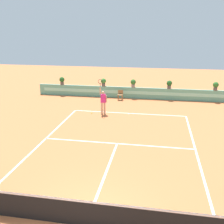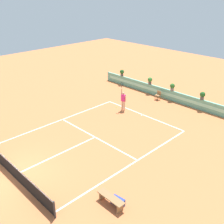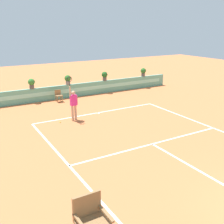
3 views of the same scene
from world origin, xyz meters
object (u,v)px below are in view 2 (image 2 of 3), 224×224
(gear_bag, at_px, (118,201))
(tennis_ball_near_baseline, at_px, (116,107))
(ball_kid_chair, at_px, (158,95))
(potted_plant_far_left, at_px, (122,72))
(bench_courtside, at_px, (111,199))
(potted_plant_centre, at_px, (172,87))
(potted_plant_right, at_px, (202,95))
(tennis_player, at_px, (123,99))
(potted_plant_left, at_px, (150,80))

(gear_bag, distance_m, tennis_ball_near_baseline, 12.12)
(ball_kid_chair, height_order, potted_plant_far_left, potted_plant_far_left)
(tennis_ball_near_baseline, distance_m, potted_plant_far_left, 6.65)
(gear_bag, bearing_deg, bench_courtside, -125.70)
(potted_plant_far_left, bearing_deg, potted_plant_centre, 0.00)
(tennis_ball_near_baseline, height_order, potted_plant_right, potted_plant_right)
(ball_kid_chair, distance_m, gear_bag, 14.71)
(ball_kid_chair, distance_m, tennis_ball_near_baseline, 4.59)
(potted_plant_centre, bearing_deg, ball_kid_chair, -144.75)
(tennis_player, distance_m, tennis_ball_near_baseline, 1.34)
(tennis_ball_near_baseline, bearing_deg, gear_bag, -44.96)
(potted_plant_left, xyz_separation_m, potted_plant_centre, (2.69, 0.00, 0.00))
(gear_bag, bearing_deg, tennis_player, 132.00)
(tennis_ball_near_baseline, relative_size, potted_plant_far_left, 0.09)
(tennis_player, height_order, potted_plant_right, tennis_player)
(potted_plant_left, bearing_deg, potted_plant_right, 0.00)
(tennis_ball_near_baseline, bearing_deg, tennis_player, -0.03)
(ball_kid_chair, height_order, gear_bag, ball_kid_chair)
(tennis_player, bearing_deg, potted_plant_far_left, 134.52)
(gear_bag, bearing_deg, potted_plant_left, 122.71)
(potted_plant_centre, bearing_deg, tennis_player, -108.18)
(potted_plant_left, bearing_deg, tennis_ball_near_baseline, -88.09)
(bench_courtside, distance_m, gear_bag, 0.40)
(tennis_ball_near_baseline, bearing_deg, potted_plant_left, 91.91)
(potted_plant_centre, bearing_deg, potted_plant_far_left, 180.00)
(tennis_player, height_order, tennis_ball_near_baseline, tennis_player)
(bench_courtside, distance_m, potted_plant_left, 16.35)
(tennis_player, distance_m, potted_plant_right, 6.98)
(potted_plant_far_left, distance_m, potted_plant_right, 9.76)
(bench_courtside, height_order, potted_plant_left, potted_plant_left)
(gear_bag, distance_m, potted_plant_far_left, 18.65)
(potted_plant_far_left, bearing_deg, tennis_player, -45.48)
(tennis_ball_near_baseline, height_order, potted_plant_left, potted_plant_left)
(ball_kid_chair, distance_m, bench_courtside, 14.86)
(potted_plant_far_left, relative_size, potted_plant_left, 1.00)
(ball_kid_chair, distance_m, tennis_player, 4.40)
(ball_kid_chair, relative_size, potted_plant_far_left, 1.17)
(ball_kid_chair, xyz_separation_m, potted_plant_right, (4.17, 0.73, 0.93))
(ball_kid_chair, bearing_deg, bench_courtside, -62.42)
(bench_courtside, xyz_separation_m, potted_plant_centre, (-5.85, 13.90, 1.04))
(tennis_ball_near_baseline, distance_m, potted_plant_centre, 5.82)
(potted_plant_right, bearing_deg, tennis_ball_near_baseline, -138.24)
(ball_kid_chair, relative_size, tennis_ball_near_baseline, 12.50)
(potted_plant_left, height_order, potted_plant_centre, same)
(ball_kid_chair, height_order, potted_plant_left, potted_plant_left)
(ball_kid_chair, xyz_separation_m, potted_plant_centre, (1.04, 0.73, 0.93))
(gear_bag, relative_size, potted_plant_right, 0.97)
(ball_kid_chair, bearing_deg, tennis_ball_near_baseline, -109.03)
(gear_bag, height_order, potted_plant_far_left, potted_plant_far_left)
(bench_courtside, relative_size, gear_bag, 2.29)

